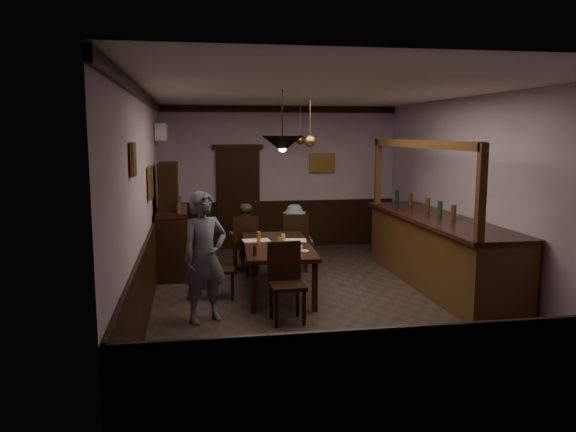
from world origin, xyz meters
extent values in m
cube|color=#2D2621|center=(0.00, 0.00, -0.01)|extent=(5.00, 8.00, 0.01)
cube|color=white|center=(0.00, 0.00, 3.00)|extent=(5.00, 8.00, 0.01)
cube|color=#AD96AE|center=(0.00, 4.00, 1.50)|extent=(5.00, 0.01, 3.00)
cube|color=#AD96AE|center=(0.00, -4.00, 1.50)|extent=(5.00, 0.01, 3.00)
cube|color=#AD96AE|center=(-2.50, 0.00, 1.50)|extent=(0.01, 8.00, 3.00)
cube|color=#AD96AE|center=(2.50, 0.00, 1.50)|extent=(0.01, 8.00, 3.00)
cube|color=black|center=(-0.59, 0.54, 0.72)|extent=(1.13, 2.26, 0.06)
cube|color=black|center=(-1.07, -0.46, 0.34)|extent=(0.07, 0.07, 0.69)
cube|color=black|center=(-0.23, -0.51, 0.34)|extent=(0.07, 0.07, 0.69)
cube|color=black|center=(-0.95, 1.58, 0.34)|extent=(0.07, 0.07, 0.69)
cube|color=black|center=(-0.11, 1.53, 0.34)|extent=(0.07, 0.07, 0.69)
cube|color=black|center=(-0.96, 1.91, 0.47)|extent=(0.44, 0.44, 0.05)
cube|color=black|center=(-0.96, 1.71, 0.75)|extent=(0.44, 0.05, 0.52)
cube|color=black|center=(-0.78, 2.09, 0.22)|extent=(0.04, 0.04, 0.45)
cube|color=black|center=(-1.13, 2.09, 0.22)|extent=(0.04, 0.04, 0.45)
cube|color=black|center=(-0.78, 1.73, 0.22)|extent=(0.04, 0.04, 0.45)
cube|color=black|center=(-1.14, 1.74, 0.22)|extent=(0.04, 0.04, 0.45)
cube|color=black|center=(-0.06, 1.86, 0.48)|extent=(0.52, 0.52, 0.05)
cube|color=black|center=(-0.09, 1.66, 0.77)|extent=(0.45, 0.11, 0.54)
cube|color=black|center=(0.15, 2.01, 0.23)|extent=(0.04, 0.04, 0.46)
cube|color=black|center=(-0.21, 2.07, 0.23)|extent=(0.04, 0.04, 0.46)
cube|color=black|center=(0.09, 1.65, 0.23)|extent=(0.04, 0.04, 0.46)
cube|color=black|center=(-0.27, 1.71, 0.23)|extent=(0.04, 0.04, 0.46)
cube|color=black|center=(-0.67, -0.86, 0.48)|extent=(0.46, 0.46, 0.05)
cube|color=black|center=(-0.68, -0.66, 0.76)|extent=(0.44, 0.06, 0.53)
cube|color=black|center=(-0.84, -1.05, 0.23)|extent=(0.04, 0.04, 0.45)
cube|color=black|center=(-0.49, -1.03, 0.23)|extent=(0.04, 0.04, 0.45)
cube|color=black|center=(-0.86, -0.69, 0.23)|extent=(0.04, 0.04, 0.45)
cube|color=black|center=(-0.50, -0.67, 0.23)|extent=(0.04, 0.04, 0.45)
cube|color=black|center=(-1.45, 0.39, 0.41)|extent=(0.42, 0.42, 0.05)
cube|color=black|center=(-1.62, 0.40, 0.66)|extent=(0.07, 0.39, 0.46)
cube|color=black|center=(-1.31, 0.22, 0.20)|extent=(0.04, 0.04, 0.40)
cube|color=black|center=(-1.28, 0.53, 0.20)|extent=(0.04, 0.04, 0.40)
cube|color=black|center=(-1.62, 0.25, 0.20)|extent=(0.04, 0.04, 0.40)
cube|color=black|center=(-1.59, 0.56, 0.20)|extent=(0.04, 0.04, 0.40)
imported|color=#565862|center=(-1.71, -0.65, 0.85)|extent=(0.74, 0.64, 1.70)
imported|color=brown|center=(-0.95, 2.11, 0.60)|extent=(0.59, 0.46, 1.19)
imported|color=slate|center=(-0.05, 2.06, 0.58)|extent=(0.78, 0.49, 1.16)
cube|color=silver|center=(-0.88, 0.87, 0.75)|extent=(0.44, 0.33, 0.01)
cube|color=silver|center=(-0.30, 0.78, 0.75)|extent=(0.46, 0.36, 0.01)
cube|color=#DFB752|center=(-0.63, 0.31, 0.75)|extent=(0.16, 0.16, 0.00)
cylinder|color=white|center=(-0.29, -0.05, 0.76)|extent=(0.15, 0.15, 0.01)
imported|color=white|center=(-0.35, -0.04, 0.80)|extent=(0.08, 0.08, 0.07)
cylinder|color=white|center=(-0.71, 0.04, 0.76)|extent=(0.22, 0.22, 0.01)
torus|color=#C68C47|center=(-0.74, -0.04, 0.79)|extent=(0.13, 0.13, 0.04)
torus|color=#C68C47|center=(-0.59, 0.06, 0.79)|extent=(0.13, 0.13, 0.04)
cylinder|color=yellow|center=(-0.56, 0.45, 0.81)|extent=(0.07, 0.07, 0.12)
cylinder|color=#BF721E|center=(-0.87, 0.57, 0.85)|extent=(0.06, 0.06, 0.20)
cylinder|color=silver|center=(-0.49, 0.56, 0.82)|extent=(0.06, 0.06, 0.15)
cylinder|color=black|center=(-1.02, -0.20, 0.82)|extent=(0.04, 0.04, 0.14)
cube|color=black|center=(-2.20, 1.99, 0.52)|extent=(0.52, 1.46, 1.04)
cube|color=black|center=(-2.20, 1.99, 1.10)|extent=(0.50, 1.41, 0.08)
cube|color=black|center=(-2.25, 1.99, 1.52)|extent=(0.31, 0.94, 0.84)
cube|color=#492C13|center=(2.00, 0.49, 0.53)|extent=(0.87, 4.04, 1.06)
cube|color=black|center=(1.98, 0.49, 1.08)|extent=(0.96, 4.14, 0.06)
cube|color=#492C13|center=(1.61, 0.49, 2.26)|extent=(0.10, 3.95, 0.12)
cube|color=#492C13|center=(1.61, -1.44, 1.68)|extent=(0.10, 0.10, 1.25)
cube|color=#492C13|center=(1.61, 2.41, 1.68)|extent=(0.10, 0.10, 1.25)
cube|color=black|center=(-0.90, 3.95, 1.05)|extent=(0.90, 0.06, 2.10)
cube|color=white|center=(-2.38, 2.90, 2.45)|extent=(0.20, 0.85, 0.30)
cube|color=olive|center=(-2.46, -1.60, 2.15)|extent=(0.04, 0.28, 0.36)
cube|color=olive|center=(-2.46, 0.80, 1.70)|extent=(0.04, 0.62, 0.48)
cube|color=olive|center=(0.90, 3.96, 1.80)|extent=(0.55, 0.04, 0.42)
cylinder|color=black|center=(-0.64, -0.26, 2.64)|extent=(0.02, 0.02, 0.72)
cone|color=black|center=(-0.64, -0.26, 2.28)|extent=(0.56, 0.56, 0.22)
sphere|color=#FFD88C|center=(-0.64, -0.26, 2.23)|extent=(0.12, 0.12, 0.12)
cylinder|color=#BF8C3F|center=(0.10, 1.43, 2.65)|extent=(0.02, 0.02, 0.70)
cone|color=#BF8C3F|center=(0.10, 1.43, 2.30)|extent=(0.20, 0.20, 0.22)
sphere|color=#FFD88C|center=(0.10, 1.43, 2.25)|extent=(0.12, 0.12, 0.12)
cylinder|color=#BF8C3F|center=(0.30, 3.31, 2.65)|extent=(0.02, 0.02, 0.70)
cone|color=#BF8C3F|center=(0.30, 3.31, 2.30)|extent=(0.20, 0.20, 0.22)
sphere|color=#FFD88C|center=(0.30, 3.31, 2.25)|extent=(0.12, 0.12, 0.12)
camera|label=1|loc=(-1.85, -7.77, 2.42)|focal=35.00mm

